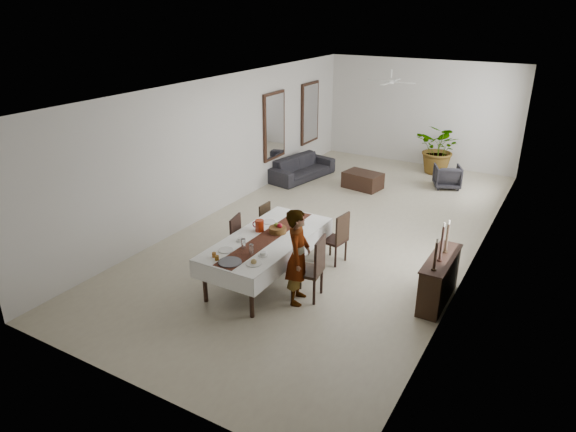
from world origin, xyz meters
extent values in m
cube|color=#BDB396|center=(0.00, 0.00, 0.00)|extent=(6.00, 12.00, 0.00)
cube|color=silver|center=(0.00, 0.00, 3.20)|extent=(6.00, 12.00, 0.02)
cube|color=silver|center=(0.00, 6.00, 1.60)|extent=(6.00, 0.02, 3.20)
cube|color=silver|center=(0.00, -6.00, 1.60)|extent=(6.00, 0.02, 3.20)
cube|color=silver|center=(-3.00, 0.00, 1.60)|extent=(0.02, 12.00, 3.20)
cube|color=silver|center=(3.00, 0.00, 1.60)|extent=(0.02, 12.00, 3.20)
cube|color=black|center=(-0.16, -2.63, 0.78)|extent=(1.09, 2.60, 0.05)
cylinder|color=black|center=(-0.64, -3.86, 0.38)|extent=(0.08, 0.08, 0.76)
cylinder|color=black|center=(0.31, -3.86, 0.38)|extent=(0.08, 0.08, 0.76)
cylinder|color=black|center=(-0.63, -1.39, 0.38)|extent=(0.08, 0.08, 0.76)
cylinder|color=black|center=(0.32, -1.39, 0.38)|extent=(0.08, 0.08, 0.76)
cube|color=white|center=(-0.16, -2.63, 0.82)|extent=(1.29, 2.80, 0.01)
cube|color=white|center=(-0.79, -2.62, 0.66)|extent=(0.02, 2.79, 0.32)
cube|color=silver|center=(0.47, -2.63, 0.66)|extent=(0.02, 2.79, 0.32)
cube|color=white|center=(-0.16, -4.02, 0.66)|extent=(1.28, 0.02, 0.32)
cube|color=white|center=(-0.15, -1.24, 0.66)|extent=(1.28, 0.02, 0.32)
cube|color=#5D2A1A|center=(-0.16, -2.63, 0.83)|extent=(0.39, 2.71, 0.00)
cylinder|color=#9C230B|center=(-0.43, -2.46, 0.93)|extent=(0.16, 0.16, 0.22)
torus|color=maroon|center=(-0.52, -2.46, 0.93)|extent=(0.13, 0.02, 0.13)
cylinder|color=white|center=(-0.03, -3.33, 0.92)|extent=(0.08, 0.08, 0.18)
cylinder|color=white|center=(-0.27, -3.22, 0.92)|extent=(0.08, 0.08, 0.18)
cylinder|color=white|center=(0.16, -3.28, 0.86)|extent=(0.10, 0.10, 0.06)
cylinder|color=silver|center=(0.16, -3.28, 0.83)|extent=(0.16, 0.16, 0.01)
cylinder|color=white|center=(-0.48, -3.00, 0.86)|extent=(0.10, 0.10, 0.06)
cylinder|color=silver|center=(-0.48, -3.00, 0.83)|extent=(0.16, 0.16, 0.01)
cylinder|color=silver|center=(0.19, -3.60, 0.83)|extent=(0.26, 0.26, 0.02)
sphere|color=tan|center=(0.19, -3.60, 0.86)|extent=(0.10, 0.10, 0.10)
cylinder|color=silver|center=(-0.49, -3.44, 0.83)|extent=(0.26, 0.26, 0.02)
cylinder|color=white|center=(-0.50, -2.03, 0.83)|extent=(0.26, 0.26, 0.02)
cylinder|color=#444449|center=(-0.16, -3.76, 0.83)|extent=(0.39, 0.39, 0.02)
cylinder|color=brown|center=(-0.40, -3.79, 0.86)|extent=(0.07, 0.07, 0.08)
cylinder|color=#905115|center=(-0.51, -3.73, 0.86)|extent=(0.07, 0.07, 0.08)
cylinder|color=brown|center=(-0.10, -2.36, 0.88)|extent=(0.32, 0.32, 0.11)
sphere|color=maroon|center=(-0.07, -2.33, 0.96)|extent=(0.10, 0.10, 0.10)
sphere|color=olive|center=(-0.15, -2.32, 0.96)|extent=(0.09, 0.09, 0.09)
cube|color=black|center=(0.79, -2.85, 0.50)|extent=(0.55, 0.55, 0.05)
cylinder|color=black|center=(1.01, -3.02, 0.24)|extent=(0.05, 0.05, 0.48)
cylinder|color=black|center=(0.95, -2.63, 0.24)|extent=(0.05, 0.05, 0.48)
cylinder|color=black|center=(0.62, -3.08, 0.24)|extent=(0.05, 0.05, 0.48)
cylinder|color=black|center=(0.56, -2.69, 0.24)|extent=(0.05, 0.05, 0.48)
cube|color=black|center=(1.00, -2.82, 0.83)|extent=(0.11, 0.48, 0.61)
cube|color=black|center=(0.60, -1.43, 0.46)|extent=(0.50, 0.50, 0.05)
cylinder|color=black|center=(0.76, -1.64, 0.22)|extent=(0.05, 0.05, 0.44)
cylinder|color=black|center=(0.81, -1.28, 0.22)|extent=(0.05, 0.05, 0.44)
cylinder|color=black|center=(0.40, -1.58, 0.22)|extent=(0.05, 0.05, 0.44)
cylinder|color=black|center=(0.45, -1.23, 0.22)|extent=(0.05, 0.05, 0.44)
cube|color=black|center=(0.80, -1.46, 0.76)|extent=(0.10, 0.44, 0.56)
cube|color=black|center=(-0.70, -2.53, 0.47)|extent=(0.53, 0.53, 0.05)
cylinder|color=black|center=(-0.92, -2.39, 0.22)|extent=(0.05, 0.05, 0.44)
cylinder|color=black|center=(-0.84, -2.75, 0.22)|extent=(0.05, 0.05, 0.44)
cylinder|color=black|center=(-0.56, -2.31, 0.22)|extent=(0.05, 0.05, 0.44)
cylinder|color=black|center=(-0.49, -2.67, 0.22)|extent=(0.05, 0.05, 0.44)
cube|color=black|center=(-0.90, -2.57, 0.77)|extent=(0.13, 0.44, 0.57)
cube|color=black|center=(-0.78, -1.46, 0.41)|extent=(0.40, 0.40, 0.04)
cylinder|color=black|center=(-0.94, -1.29, 0.19)|extent=(0.04, 0.04, 0.38)
cylinder|color=black|center=(-0.95, -1.61, 0.19)|extent=(0.04, 0.04, 0.38)
cylinder|color=black|center=(-0.62, -1.30, 0.19)|extent=(0.04, 0.04, 0.38)
cylinder|color=black|center=(-0.63, -1.62, 0.19)|extent=(0.04, 0.04, 0.38)
cube|color=black|center=(-0.96, -1.45, 0.67)|extent=(0.04, 0.39, 0.49)
imported|color=gray|center=(0.71, -3.05, 0.84)|extent=(0.56, 0.70, 1.68)
cube|color=black|center=(2.78, -1.87, 0.40)|extent=(0.36, 1.34, 0.81)
cube|color=black|center=(2.78, -1.87, 0.82)|extent=(0.39, 1.40, 0.03)
cylinder|color=black|center=(2.78, -2.36, 0.85)|extent=(0.09, 0.09, 0.03)
cylinder|color=black|center=(2.78, -2.36, 1.08)|extent=(0.04, 0.04, 0.45)
cylinder|color=beige|center=(2.78, -2.36, 1.34)|extent=(0.03, 0.03, 0.07)
cylinder|color=black|center=(2.78, -2.00, 0.85)|extent=(0.09, 0.09, 0.03)
cylinder|color=black|center=(2.78, -2.00, 1.15)|extent=(0.04, 0.04, 0.58)
cylinder|color=beige|center=(2.78, -2.00, 1.48)|extent=(0.03, 0.03, 0.07)
cylinder|color=black|center=(2.78, -1.64, 0.85)|extent=(0.09, 0.09, 0.03)
cylinder|color=black|center=(2.78, -1.64, 1.11)|extent=(0.04, 0.04, 0.49)
cylinder|color=beige|center=(2.78, -1.64, 1.39)|extent=(0.03, 0.03, 0.07)
imported|color=#252328|center=(-2.43, 2.86, 0.31)|extent=(1.24, 2.25, 0.62)
imported|color=#2B282E|center=(1.43, 4.12, 0.32)|extent=(0.90, 0.91, 0.63)
cube|color=black|center=(-0.56, 2.92, 0.22)|extent=(1.09, 0.81, 0.44)
imported|color=#234F1F|center=(0.88, 5.31, 0.74)|extent=(1.62, 1.49, 1.49)
cube|color=black|center=(-2.96, 2.20, 1.60)|extent=(0.06, 1.05, 1.85)
cube|color=silver|center=(-2.92, 2.20, 1.60)|extent=(0.01, 0.90, 1.70)
cube|color=black|center=(-2.96, 4.30, 1.60)|extent=(0.06, 1.05, 1.85)
cube|color=silver|center=(-2.92, 4.30, 1.60)|extent=(0.01, 0.90, 1.70)
cylinder|color=white|center=(0.00, 3.00, 3.10)|extent=(0.04, 0.04, 0.20)
cylinder|color=silver|center=(0.00, 3.00, 2.90)|extent=(0.16, 0.16, 0.08)
cube|color=silver|center=(0.00, 3.35, 2.90)|extent=(0.10, 0.55, 0.01)
cube|color=white|center=(0.00, 2.65, 2.90)|extent=(0.10, 0.55, 0.01)
cube|color=white|center=(0.35, 3.00, 2.90)|extent=(0.55, 0.10, 0.01)
cube|color=silver|center=(-0.35, 3.00, 2.90)|extent=(0.55, 0.10, 0.01)
camera|label=1|loc=(4.37, -9.70, 4.73)|focal=32.00mm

